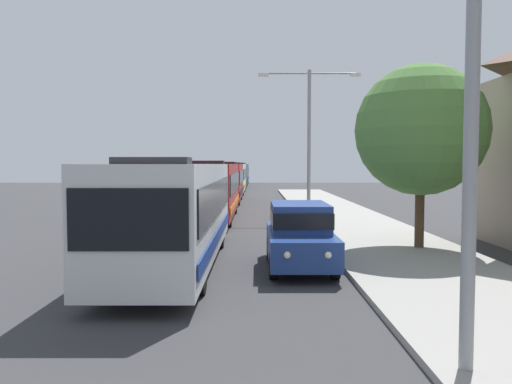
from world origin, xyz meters
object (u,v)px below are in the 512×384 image
object	(u,v)px
bus_second_in_line	(213,189)
bus_tail_end	(241,173)
bus_middle	(227,181)
bus_rear	(238,175)
streetlamp_mid	(310,127)
streetlamp_near	(475,21)
bus_fourth_in_line	(234,177)
white_suv	(301,233)
roadside_tree	(423,130)
bus_lead	(177,209)

from	to	relation	value
bus_second_in_line	bus_tail_end	world-z (taller)	same
bus_middle	bus_rear	size ratio (longest dim) A/B	0.96
bus_rear	streetlamp_mid	bearing A→B (deg)	-81.61
bus_rear	streetlamp_near	world-z (taller)	streetlamp_near
bus_rear	streetlamp_near	bearing A→B (deg)	-84.70
bus_fourth_in_line	bus_tail_end	distance (m)	25.04
streetlamp_near	streetlamp_mid	world-z (taller)	streetlamp_mid
bus_rear	bus_tail_end	size ratio (longest dim) A/B	1.02
white_suv	streetlamp_mid	world-z (taller)	streetlamp_mid
bus_second_in_line	bus_middle	distance (m)	12.55
bus_rear	bus_fourth_in_line	bearing A→B (deg)	-90.00
bus_middle	bus_rear	bearing A→B (deg)	90.00
bus_fourth_in_line	white_suv	xyz separation A→B (m)	(3.70, -37.68, -0.66)
bus_second_in_line	white_suv	bearing A→B (deg)	-74.30
bus_rear	streetlamp_near	xyz separation A→B (m)	(5.40, -58.23, 3.31)
streetlamp_near	roadside_tree	world-z (taller)	streetlamp_near
bus_tail_end	streetlamp_mid	size ratio (longest dim) A/B	1.32
bus_second_in_line	bus_fourth_in_line	bearing A→B (deg)	90.00
bus_fourth_in_line	bus_middle	bearing A→B (deg)	-90.00
bus_rear	roadside_tree	bearing A→B (deg)	-80.33
bus_middle	streetlamp_near	world-z (taller)	streetlamp_near
streetlamp_near	roadside_tree	size ratio (longest dim) A/B	1.25
bus_lead	white_suv	xyz separation A→B (m)	(3.70, -0.40, -0.66)
roadside_tree	bus_fourth_in_line	bearing A→B (deg)	103.11
white_suv	bus_second_in_line	bearing A→B (deg)	105.70
bus_middle	streetlamp_near	xyz separation A→B (m)	(5.40, -33.48, 3.31)
bus_fourth_in_line	roadside_tree	xyz separation A→B (m)	(8.12, -34.87, 2.53)
streetlamp_near	bus_middle	bearing A→B (deg)	99.16
bus_fourth_in_line	streetlamp_mid	xyz separation A→B (m)	(5.40, -23.85, 3.44)
bus_lead	bus_fourth_in_line	distance (m)	37.28
bus_middle	white_suv	xyz separation A→B (m)	(3.70, -25.71, -0.66)
bus_second_in_line	streetlamp_near	world-z (taller)	streetlamp_near
bus_lead	roadside_tree	bearing A→B (deg)	16.56
bus_fourth_in_line	bus_second_in_line	bearing A→B (deg)	-90.00
bus_tail_end	bus_middle	bearing A→B (deg)	-90.00
bus_second_in_line	streetlamp_mid	size ratio (longest dim) A/B	1.42
bus_middle	roadside_tree	xyz separation A→B (m)	(8.12, -22.89, 2.53)
bus_tail_end	streetlamp_mid	xyz separation A→B (m)	(5.40, -48.89, 3.44)
white_suv	streetlamp_mid	xyz separation A→B (m)	(1.70, 13.84, 4.10)
bus_rear	bus_middle	bearing A→B (deg)	-90.00
bus_lead	bus_second_in_line	size ratio (longest dim) A/B	0.99
streetlamp_near	roadside_tree	xyz separation A→B (m)	(2.72, 10.59, -0.79)
roadside_tree	white_suv	bearing A→B (deg)	-147.53
bus_second_in_line	bus_middle	size ratio (longest dim) A/B	1.09
bus_second_in_line	roadside_tree	size ratio (longest dim) A/B	1.82
bus_lead	bus_tail_end	distance (m)	62.33
bus_rear	white_suv	distance (m)	50.59
bus_lead	bus_tail_end	xyz separation A→B (m)	(-0.00, 62.33, -0.00)
bus_second_in_line	bus_rear	world-z (taller)	same
streetlamp_near	roadside_tree	distance (m)	10.96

